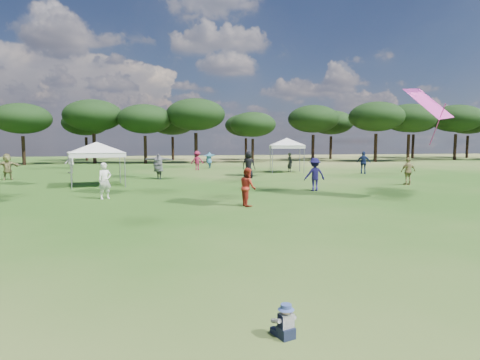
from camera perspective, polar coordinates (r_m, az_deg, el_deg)
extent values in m
cylinder|color=black|center=(49.72, -28.41, 3.70)|extent=(0.36, 0.36, 3.14)
ellipsoid|color=black|center=(49.77, -28.60, 7.68)|extent=(6.11, 6.11, 3.29)
cylinder|color=black|center=(49.61, -20.00, 4.22)|extent=(0.40, 0.40, 3.46)
ellipsoid|color=black|center=(49.69, -20.15, 8.61)|extent=(6.73, 6.73, 3.63)
cylinder|color=black|center=(47.91, -13.30, 4.21)|extent=(0.37, 0.37, 3.21)
ellipsoid|color=black|center=(47.97, -13.40, 8.43)|extent=(6.24, 6.24, 3.36)
cylinder|color=black|center=(47.61, -6.27, 4.53)|extent=(0.41, 0.41, 3.56)
ellipsoid|color=black|center=(47.71, -6.32, 9.24)|extent=(6.91, 6.91, 3.73)
cylinder|color=black|center=(49.05, 1.82, 4.19)|extent=(0.33, 0.33, 2.88)
ellipsoid|color=black|center=(49.08, 1.83, 7.90)|extent=(5.60, 5.60, 3.02)
cylinder|color=black|center=(54.04, 10.33, 4.53)|extent=(0.39, 0.39, 3.44)
ellipsoid|color=black|center=(54.11, 10.40, 8.54)|extent=(6.69, 6.69, 3.60)
cylinder|color=black|center=(53.48, 18.71, 4.37)|extent=(0.40, 0.40, 3.53)
ellipsoid|color=black|center=(53.56, 18.84, 8.53)|extent=(6.86, 6.86, 3.70)
cylinder|color=black|center=(56.41, 22.81, 4.24)|extent=(0.40, 0.40, 3.47)
ellipsoid|color=black|center=(56.48, 22.95, 8.11)|extent=(6.74, 6.74, 3.63)
cylinder|color=black|center=(63.16, 28.26, 4.15)|extent=(0.41, 0.41, 3.57)
ellipsoid|color=black|center=(63.23, 28.42, 7.71)|extent=(6.94, 6.94, 3.74)
cylinder|color=black|center=(57.36, -20.99, 4.14)|extent=(0.36, 0.36, 3.11)
ellipsoid|color=black|center=(57.40, -21.11, 7.56)|extent=(6.05, 6.05, 3.26)
cylinder|color=black|center=(55.80, -9.53, 4.44)|extent=(0.37, 0.37, 3.20)
ellipsoid|color=black|center=(55.85, -9.59, 8.06)|extent=(6.21, 6.21, 3.35)
cylinder|color=black|center=(55.86, 0.85, 4.41)|extent=(0.34, 0.34, 2.99)
ellipsoid|color=black|center=(55.89, 0.85, 7.79)|extent=(5.81, 5.81, 3.13)
cylinder|color=black|center=(60.25, 12.78, 4.51)|extent=(0.38, 0.38, 3.31)
ellipsoid|color=black|center=(60.30, 12.85, 7.97)|extent=(6.43, 6.43, 3.47)
cylinder|color=black|center=(67.32, 23.38, 4.43)|extent=(0.42, 0.42, 3.64)
ellipsoid|color=black|center=(67.39, 23.51, 7.83)|extent=(7.06, 7.06, 3.81)
cylinder|color=black|center=(72.41, 29.59, 4.13)|extent=(0.40, 0.40, 3.46)
ellipsoid|color=black|center=(72.47, 29.74, 7.14)|extent=(6.72, 6.72, 3.62)
cylinder|color=gray|center=(23.18, -22.90, 1.03)|extent=(0.06, 0.06, 1.86)
cylinder|color=gray|center=(23.31, -16.04, 1.27)|extent=(0.06, 0.06, 1.86)
cylinder|color=gray|center=(25.96, -22.84, 1.47)|extent=(0.06, 0.06, 1.86)
cylinder|color=gray|center=(26.08, -16.71, 1.68)|extent=(0.06, 0.06, 1.86)
cube|color=silver|center=(24.55, -19.69, 3.43)|extent=(3.45, 3.45, 0.25)
pyramid|color=silver|center=(24.54, -19.74, 5.12)|extent=(5.89, 5.89, 0.60)
cylinder|color=gray|center=(32.02, 4.63, 2.84)|extent=(0.06, 0.06, 2.17)
cylinder|color=gray|center=(32.30, 9.11, 2.81)|extent=(0.06, 0.06, 2.17)
cylinder|color=gray|center=(34.54, 4.33, 3.04)|extent=(0.06, 0.06, 2.17)
cylinder|color=gray|center=(34.80, 8.49, 3.01)|extent=(0.06, 0.06, 2.17)
cube|color=silver|center=(33.36, 6.66, 4.71)|extent=(3.18, 3.18, 0.25)
pyramid|color=silver|center=(33.36, 6.67, 5.96)|extent=(5.36, 5.36, 0.60)
cube|color=#151B30|center=(5.65, 6.53, -20.74)|extent=(0.24, 0.24, 0.15)
cube|color=#151B30|center=(5.73, 5.09, -20.70)|extent=(0.12, 0.19, 0.08)
cube|color=#151B30|center=(5.80, 6.24, -20.38)|extent=(0.12, 0.19, 0.08)
cube|color=white|center=(5.58, 6.55, -19.25)|extent=(0.21, 0.18, 0.19)
cylinder|color=white|center=(5.56, 5.16, -19.34)|extent=(0.11, 0.20, 0.12)
cylinder|color=white|center=(5.68, 7.26, -18.79)|extent=(0.11, 0.20, 0.12)
sphere|color=#E0B293|center=(5.53, 6.56, -18.01)|extent=(0.13, 0.13, 0.13)
cone|color=#475DA6|center=(5.51, 6.57, -17.72)|extent=(0.22, 0.22, 0.02)
cylinder|color=#475DA6|center=(5.50, 6.57, -17.43)|extent=(0.14, 0.14, 0.06)
imported|color=silver|center=(34.86, -23.10, 2.30)|extent=(0.94, 1.04, 1.77)
imported|color=white|center=(18.86, -18.67, -0.11)|extent=(0.71, 0.63, 1.63)
imported|color=#494A4D|center=(27.66, -11.54, 1.88)|extent=(2.17, 1.48, 1.74)
imported|color=black|center=(28.02, 1.23, 2.19)|extent=(1.10, 0.99, 1.89)
imported|color=#A3291B|center=(15.90, 1.11, -1.00)|extent=(0.65, 0.80, 1.53)
imported|color=#295E7C|center=(38.61, -4.43, 2.85)|extent=(1.70, 1.76, 1.56)
imported|color=#323337|center=(34.14, 7.11, 2.52)|extent=(0.50, 0.66, 1.62)
imported|color=olive|center=(31.03, -30.19, 1.66)|extent=(1.72, 1.04, 1.77)
imported|color=#938450|center=(25.61, 22.80, 1.16)|extent=(0.98, 0.46, 1.63)
imported|color=#1B1650|center=(21.14, 10.57, 0.78)|extent=(1.12, 0.65, 1.72)
imported|color=maroon|center=(35.94, -6.11, 2.75)|extent=(1.19, 0.79, 1.72)
imported|color=navy|center=(33.29, 17.18, 2.38)|extent=(1.12, 0.93, 1.78)
plane|color=#DA36A1|center=(19.59, 25.23, 9.86)|extent=(2.69, 2.30, 1.59)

